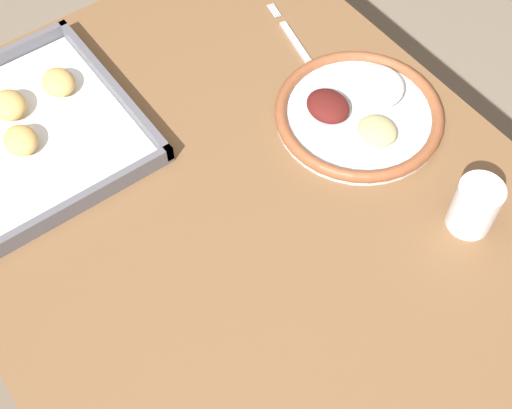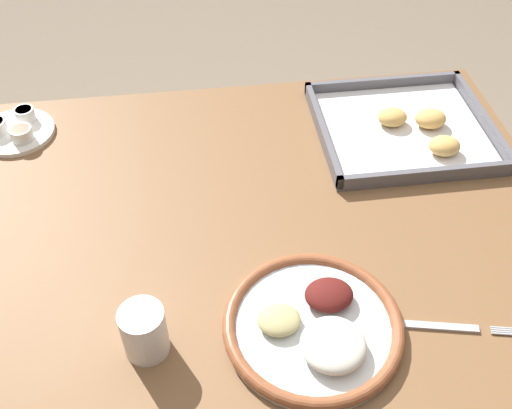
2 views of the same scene
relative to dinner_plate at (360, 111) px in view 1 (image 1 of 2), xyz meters
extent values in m
plane|color=#7A6B59|center=(-0.08, 0.25, -0.74)|extent=(8.00, 8.00, 0.00)
cube|color=brown|center=(-0.08, 0.25, -0.03)|extent=(1.14, 0.82, 0.03)
cylinder|color=brown|center=(0.44, -0.11, -0.39)|extent=(0.06, 0.06, 0.70)
cylinder|color=silver|center=(0.00, 0.00, -0.01)|extent=(0.27, 0.27, 0.01)
torus|color=brown|center=(0.00, 0.00, 0.00)|extent=(0.27, 0.27, 0.02)
ellipsoid|color=silver|center=(0.02, -0.04, 0.02)|extent=(0.10, 0.10, 0.03)
ellipsoid|color=#511614|center=(0.03, 0.04, 0.01)|extent=(0.07, 0.06, 0.03)
ellipsoid|color=tan|center=(-0.05, 0.01, 0.01)|extent=(0.06, 0.06, 0.02)
cube|color=#B2B2B7|center=(0.16, -0.01, -0.01)|extent=(0.17, 0.05, 0.00)
cylinder|color=#B2B2B7|center=(0.28, -0.04, -0.01)|extent=(0.03, 0.01, 0.00)
cylinder|color=#B2B2B7|center=(0.28, -0.04, -0.01)|extent=(0.03, 0.01, 0.00)
cylinder|color=#B2B2B7|center=(0.28, -0.04, -0.01)|extent=(0.03, 0.01, 0.00)
cylinder|color=#B2B2B7|center=(0.28, -0.03, -0.01)|extent=(0.03, 0.01, 0.00)
cube|color=#595960|center=(0.28, 0.45, -0.01)|extent=(0.35, 0.32, 0.01)
cube|color=silver|center=(0.28, 0.45, -0.01)|extent=(0.32, 0.29, 0.00)
cube|color=#595960|center=(0.28, 0.29, 0.01)|extent=(0.35, 0.01, 0.03)
cube|color=#595960|center=(0.11, 0.45, 0.01)|extent=(0.01, 0.32, 0.03)
ellipsoid|color=tan|center=(0.33, 0.45, 0.01)|extent=(0.06, 0.05, 0.03)
ellipsoid|color=tan|center=(0.26, 0.47, 0.01)|extent=(0.06, 0.05, 0.03)
ellipsoid|color=tan|center=(0.33, 0.36, 0.01)|extent=(0.06, 0.05, 0.03)
cylinder|color=white|center=(-0.25, 0.00, 0.03)|extent=(0.07, 0.07, 0.09)
camera|label=1|loc=(-0.51, 0.58, 0.87)|focal=50.00mm
camera|label=2|loc=(-0.15, -0.48, 0.76)|focal=42.00mm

